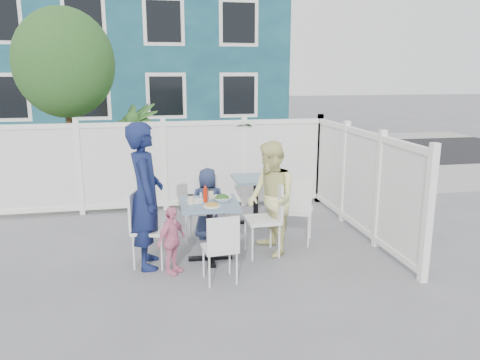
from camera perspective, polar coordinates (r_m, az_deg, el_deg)
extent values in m
plane|color=slate|center=(6.37, -9.06, -9.78)|extent=(80.00, 80.00, 0.00)
cube|color=gray|center=(9.98, -9.89, -1.30)|extent=(24.00, 2.60, 0.01)
cube|color=black|center=(13.59, -10.26, 2.53)|extent=(24.00, 5.00, 0.01)
cube|color=gray|center=(16.65, -10.44, 4.47)|extent=(24.00, 1.60, 0.01)
cube|color=#143D4F|center=(19.88, -12.44, 14.43)|extent=(11.00, 6.00, 6.00)
cube|color=black|center=(17.15, -20.90, 9.44)|extent=(1.20, 0.04, 1.40)
cube|color=black|center=(16.95, -7.26, 10.15)|extent=(1.20, 0.04, 1.40)
cube|color=black|center=(17.21, -21.61, 17.76)|extent=(1.20, 0.04, 1.40)
cube|color=black|center=(17.00, -7.51, 18.59)|extent=(1.20, 0.04, 1.40)
cube|color=white|center=(8.43, -9.20, 1.76)|extent=(5.80, 0.04, 1.40)
cube|color=white|center=(8.32, -9.39, 6.76)|extent=(5.86, 0.08, 0.08)
cube|color=white|center=(8.61, -9.01, -3.20)|extent=(5.86, 0.08, 0.12)
cube|color=white|center=(7.37, 14.47, -0.14)|extent=(0.04, 3.60, 1.40)
cube|color=white|center=(7.24, 14.81, 5.57)|extent=(0.08, 3.66, 0.08)
cube|color=white|center=(7.58, 14.14, -5.74)|extent=(0.08, 3.66, 0.12)
cylinder|color=#382316|center=(9.37, -19.96, 4.63)|extent=(0.12, 0.12, 2.40)
ellipsoid|color=#22421A|center=(9.28, -20.65, 13.20)|extent=(1.80, 1.62, 1.98)
cube|color=gold|center=(10.22, -21.79, 2.13)|extent=(0.74, 0.55, 1.35)
imported|color=#22421A|center=(9.10, -12.72, 3.17)|extent=(1.47, 1.47, 1.87)
imported|color=#22421A|center=(9.16, -0.93, 2.58)|extent=(1.85, 1.80, 1.56)
cube|color=#3D567C|center=(6.11, -3.73, -2.95)|extent=(0.78, 0.78, 0.04)
cylinder|color=black|center=(6.23, -3.68, -6.35)|extent=(0.09, 0.09, 0.73)
cube|color=black|center=(6.36, -3.63, -9.44)|extent=(0.59, 0.11, 0.04)
cube|color=black|center=(6.36, -3.63, -9.44)|extent=(0.11, 0.59, 0.04)
cube|color=#3D567C|center=(7.63, 1.95, 0.16)|extent=(0.74, 0.74, 0.04)
cylinder|color=black|center=(7.72, 1.93, -2.55)|extent=(0.08, 0.08, 0.71)
cube|color=black|center=(7.82, 1.91, -5.04)|extent=(0.57, 0.09, 0.04)
cube|color=black|center=(7.82, 1.91, -5.04)|extent=(0.09, 0.57, 0.04)
cube|color=white|center=(6.14, -10.79, -5.96)|extent=(0.53, 0.55, 0.04)
cube|color=white|center=(6.12, -12.70, -3.53)|extent=(0.16, 0.43, 0.48)
cylinder|color=white|center=(6.35, -8.65, -7.51)|extent=(0.03, 0.03, 0.48)
cylinder|color=white|center=(6.01, -9.53, -8.78)|extent=(0.03, 0.03, 0.48)
cylinder|color=white|center=(6.44, -11.78, -7.33)|extent=(0.03, 0.03, 0.48)
cylinder|color=white|center=(6.11, -12.83, -8.56)|extent=(0.03, 0.03, 0.48)
cube|color=white|center=(6.37, 2.71, -4.89)|extent=(0.45, 0.48, 0.04)
cube|color=white|center=(6.35, 4.54, -2.40)|extent=(0.05, 0.46, 0.49)
cylinder|color=white|center=(6.23, 1.53, -7.71)|extent=(0.03, 0.03, 0.49)
cylinder|color=white|center=(6.58, 0.65, -6.52)|extent=(0.03, 0.03, 0.49)
cylinder|color=white|center=(6.33, 4.81, -7.41)|extent=(0.03, 0.03, 0.49)
cylinder|color=white|center=(6.68, 3.76, -6.26)|extent=(0.03, 0.03, 0.49)
cube|color=white|center=(6.86, -4.77, -3.68)|extent=(0.54, 0.52, 0.04)
cube|color=white|center=(6.99, -4.58, -1.10)|extent=(0.44, 0.14, 0.48)
cylinder|color=white|center=(6.74, -3.32, -6.11)|extent=(0.03, 0.03, 0.48)
cylinder|color=white|center=(6.80, -6.56, -6.02)|extent=(0.03, 0.03, 0.48)
cylinder|color=white|center=(7.08, -2.99, -5.14)|extent=(0.03, 0.03, 0.48)
cylinder|color=white|center=(7.14, -6.07, -5.07)|extent=(0.03, 0.03, 0.48)
cube|color=white|center=(5.60, -2.49, -8.31)|extent=(0.42, 0.41, 0.04)
cube|color=white|center=(5.37, -2.04, -6.69)|extent=(0.39, 0.07, 0.41)
cylinder|color=white|center=(5.79, -4.47, -9.83)|extent=(0.02, 0.02, 0.41)
cylinder|color=white|center=(5.86, -1.27, -9.49)|extent=(0.02, 0.02, 0.41)
cylinder|color=white|center=(5.51, -3.75, -11.06)|extent=(0.02, 0.02, 0.41)
cylinder|color=white|center=(5.59, -0.39, -10.67)|extent=(0.02, 0.02, 0.41)
cube|color=white|center=(6.87, 6.90, -3.67)|extent=(0.58, 0.57, 0.04)
cube|color=white|center=(6.60, 6.79, -1.95)|extent=(0.43, 0.21, 0.48)
cylinder|color=white|center=(7.14, 5.43, -5.03)|extent=(0.03, 0.03, 0.48)
cylinder|color=white|center=(7.10, 8.55, -5.21)|extent=(0.03, 0.03, 0.48)
cylinder|color=white|center=(6.79, 5.06, -5.98)|extent=(0.03, 0.03, 0.48)
cylinder|color=white|center=(6.76, 8.33, -6.17)|extent=(0.03, 0.03, 0.48)
imported|color=#131C48|center=(5.99, -11.43, -1.91)|extent=(0.47, 0.69, 1.86)
imported|color=yellow|center=(6.33, 3.79, -2.31)|extent=(0.69, 0.83, 1.56)
imported|color=#222D4C|center=(6.97, -3.93, -2.90)|extent=(0.54, 0.37, 1.08)
imported|color=pink|center=(5.85, -8.35, -7.31)|extent=(0.49, 0.52, 0.86)
cylinder|color=white|center=(5.93, -3.45, -3.17)|extent=(0.22, 0.22, 0.01)
cylinder|color=white|center=(6.17, -5.47, -2.54)|extent=(0.24, 0.24, 0.02)
imported|color=white|center=(6.16, -2.21, -2.31)|extent=(0.25, 0.25, 0.06)
cylinder|color=beige|center=(6.03, -6.03, -2.42)|extent=(0.08, 0.08, 0.12)
cylinder|color=beige|center=(6.28, -3.59, -1.76)|extent=(0.08, 0.08, 0.12)
cylinder|color=#B31C07|center=(6.11, -4.24, -1.86)|extent=(0.06, 0.06, 0.18)
cylinder|color=white|center=(6.35, -4.77, -1.85)|extent=(0.03, 0.03, 0.07)
cylinder|color=black|center=(6.32, -4.39, -1.87)|extent=(0.03, 0.03, 0.07)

